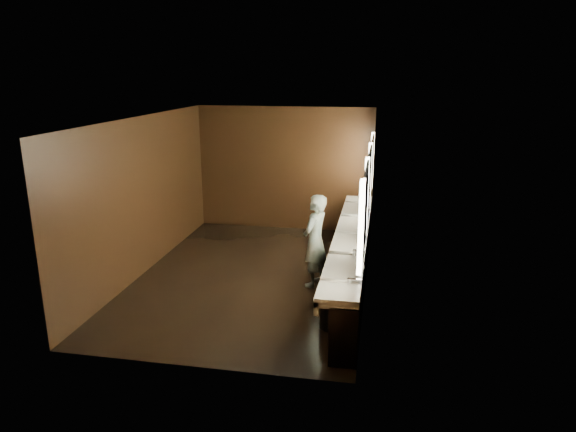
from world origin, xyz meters
name	(u,v)px	position (x,y,z in m)	size (l,w,h in m)	color
floor	(253,276)	(0.00, 0.00, 0.00)	(6.00, 6.00, 0.00)	black
ceiling	(250,118)	(0.00, 0.00, 2.80)	(4.00, 6.00, 0.02)	#2D2D2B
wall_back	(285,169)	(0.00, 3.00, 1.40)	(4.00, 0.02, 2.80)	black
wall_front	(188,262)	(0.00, -3.00, 1.40)	(4.00, 0.02, 2.80)	black
wall_left	(144,195)	(-2.00, 0.00, 1.40)	(0.02, 6.00, 2.80)	black
wall_right	(369,206)	(2.00, 0.00, 1.40)	(0.02, 6.00, 2.80)	black
sink_counter	(354,256)	(1.79, 0.00, 0.50)	(0.55, 5.40, 1.01)	black
mirror_band	(369,185)	(1.98, 0.00, 1.75)	(0.06, 5.03, 1.15)	#FAF2CC
person	(315,241)	(1.13, -0.18, 0.80)	(0.58, 0.38, 1.59)	#90C7D7
trash_bin	(332,310)	(1.58, -1.66, 0.27)	(0.34, 0.34, 0.53)	black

